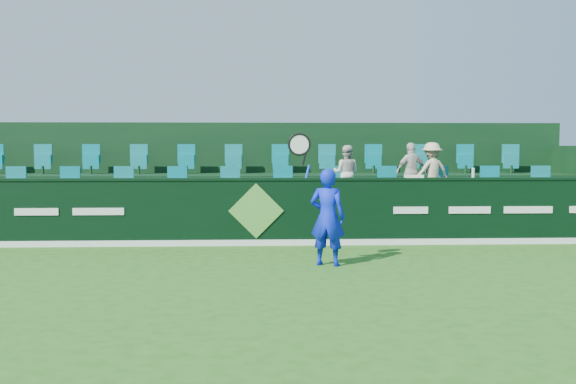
{
  "coord_description": "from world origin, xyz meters",
  "views": [
    {
      "loc": [
        0.1,
        -8.79,
        1.96
      ],
      "look_at": [
        0.59,
        2.8,
        1.15
      ],
      "focal_mm": 40.0,
      "sensor_mm": 36.0,
      "label": 1
    }
  ],
  "objects_px": {
    "tennis_player": "(327,216)",
    "spectator_left": "(346,173)",
    "spectator_middle": "(411,171)",
    "towel": "(414,176)",
    "drinks_bottle": "(473,173)",
    "spectator_right": "(432,171)"
  },
  "relations": [
    {
      "from": "spectator_right",
      "to": "towel",
      "type": "bearing_deg",
      "value": 42.27
    },
    {
      "from": "tennis_player",
      "to": "towel",
      "type": "distance_m",
      "value": 3.07
    },
    {
      "from": "spectator_left",
      "to": "spectator_right",
      "type": "relative_size",
      "value": 0.95
    },
    {
      "from": "spectator_middle",
      "to": "towel",
      "type": "xyz_separation_m",
      "value": [
        -0.21,
        -1.12,
        -0.06
      ]
    },
    {
      "from": "tennis_player",
      "to": "spectator_middle",
      "type": "xyz_separation_m",
      "value": [
        2.2,
        3.39,
        0.61
      ]
    },
    {
      "from": "spectator_left",
      "to": "drinks_bottle",
      "type": "distance_m",
      "value": 2.68
    },
    {
      "from": "spectator_left",
      "to": "drinks_bottle",
      "type": "xyz_separation_m",
      "value": [
        2.44,
        -1.12,
        0.04
      ]
    },
    {
      "from": "spectator_right",
      "to": "towel",
      "type": "xyz_separation_m",
      "value": [
        -0.67,
        -1.12,
        -0.06
      ]
    },
    {
      "from": "spectator_left",
      "to": "towel",
      "type": "xyz_separation_m",
      "value": [
        1.22,
        -1.12,
        -0.03
      ]
    },
    {
      "from": "spectator_left",
      "to": "spectator_middle",
      "type": "height_order",
      "value": "spectator_middle"
    },
    {
      "from": "towel",
      "to": "spectator_left",
      "type": "bearing_deg",
      "value": 137.54
    },
    {
      "from": "tennis_player",
      "to": "drinks_bottle",
      "type": "relative_size",
      "value": 11.5
    },
    {
      "from": "tennis_player",
      "to": "spectator_left",
      "type": "distance_m",
      "value": 3.53
    },
    {
      "from": "tennis_player",
      "to": "spectator_middle",
      "type": "relative_size",
      "value": 1.77
    },
    {
      "from": "drinks_bottle",
      "to": "towel",
      "type": "bearing_deg",
      "value": 180.0
    },
    {
      "from": "towel",
      "to": "drinks_bottle",
      "type": "relative_size",
      "value": 1.83
    },
    {
      "from": "spectator_middle",
      "to": "spectator_left",
      "type": "bearing_deg",
      "value": -17.74
    },
    {
      "from": "spectator_middle",
      "to": "towel",
      "type": "distance_m",
      "value": 1.14
    },
    {
      "from": "tennis_player",
      "to": "spectator_left",
      "type": "xyz_separation_m",
      "value": [
        0.77,
        3.39,
        0.58
      ]
    },
    {
      "from": "spectator_left",
      "to": "drinks_bottle",
      "type": "relative_size",
      "value": 6.2
    },
    {
      "from": "spectator_middle",
      "to": "drinks_bottle",
      "type": "distance_m",
      "value": 1.5
    },
    {
      "from": "spectator_left",
      "to": "towel",
      "type": "distance_m",
      "value": 1.66
    }
  ]
}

